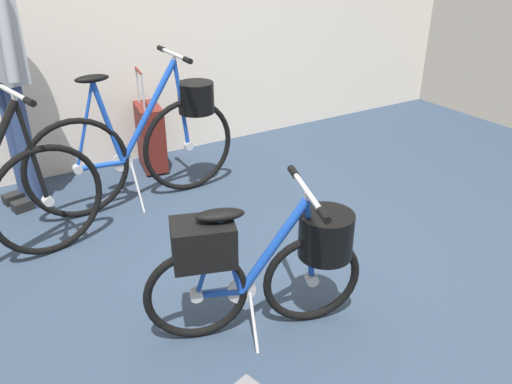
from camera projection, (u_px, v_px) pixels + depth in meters
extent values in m
plane|color=#2D3D51|center=(305.00, 296.00, 2.79)|extent=(6.78, 6.78, 0.00)
torus|color=black|center=(312.00, 279.00, 2.51)|extent=(0.48, 0.20, 0.49)
cylinder|color=#B7B7BC|center=(312.00, 279.00, 2.51)|extent=(0.07, 0.07, 0.06)
torus|color=black|center=(196.00, 295.00, 2.40)|extent=(0.48, 0.20, 0.49)
cylinder|color=#B7B7BC|center=(196.00, 295.00, 2.40)|extent=(0.07, 0.07, 0.06)
cylinder|color=#1947B2|center=(219.00, 293.00, 2.43)|extent=(0.22, 0.10, 0.05)
cylinder|color=#1947B2|center=(273.00, 247.00, 2.38)|extent=(0.34, 0.15, 0.48)
cylinder|color=#1947B2|center=(231.00, 256.00, 2.35)|extent=(0.13, 0.07, 0.41)
cylinder|color=#1947B2|center=(219.00, 293.00, 2.43)|extent=(0.21, 0.09, 0.04)
cylinder|color=#1947B2|center=(309.00, 241.00, 2.41)|extent=(0.08, 0.05, 0.45)
cylinder|color=#1947B2|center=(208.00, 258.00, 2.33)|extent=(0.14, 0.07, 0.40)
ellipsoid|color=black|center=(220.00, 215.00, 2.24)|extent=(0.24, 0.16, 0.05)
cylinder|color=#B7B7BC|center=(307.00, 196.00, 2.30)|extent=(0.03, 0.03, 0.04)
cylinder|color=#B7B7BC|center=(307.00, 192.00, 2.29)|extent=(0.17, 0.42, 0.03)
cylinder|color=black|center=(324.00, 215.00, 2.10)|extent=(0.06, 0.10, 0.04)
cylinder|color=black|center=(293.00, 172.00, 2.48)|extent=(0.06, 0.10, 0.04)
cylinder|color=#B7B7BC|center=(242.00, 291.00, 2.45)|extent=(0.14, 0.06, 0.14)
cylinder|color=#B7B7BC|center=(254.00, 322.00, 2.44)|extent=(0.08, 0.19, 0.23)
cylinder|color=black|center=(326.00, 235.00, 2.42)|extent=(0.33, 0.33, 0.22)
cube|color=black|center=(203.00, 242.00, 2.29)|extent=(0.33, 0.28, 0.20)
torus|color=black|center=(189.00, 146.00, 3.81)|extent=(0.71, 0.04, 0.71)
cylinder|color=#B7B7BC|center=(189.00, 146.00, 3.81)|extent=(0.06, 0.05, 0.06)
torus|color=black|center=(78.00, 169.00, 3.43)|extent=(0.71, 0.04, 0.71)
cylinder|color=#B7B7BC|center=(78.00, 169.00, 3.43)|extent=(0.06, 0.05, 0.06)
cylinder|color=#1947B2|center=(101.00, 165.00, 3.51)|extent=(0.31, 0.04, 0.05)
cylinder|color=#1947B2|center=(148.00, 112.00, 3.54)|extent=(0.47, 0.04, 0.68)
cylinder|color=#1947B2|center=(108.00, 124.00, 3.42)|extent=(0.17, 0.04, 0.59)
cylinder|color=#1947B2|center=(101.00, 165.00, 3.51)|extent=(0.31, 0.03, 0.04)
cylinder|color=#1947B2|center=(182.00, 105.00, 3.66)|extent=(0.09, 0.03, 0.64)
cylinder|color=#1947B2|center=(85.00, 126.00, 3.35)|extent=(0.20, 0.02, 0.57)
ellipsoid|color=black|center=(92.00, 79.00, 3.25)|extent=(0.22, 0.09, 0.05)
cylinder|color=#B7B7BC|center=(174.00, 57.00, 3.49)|extent=(0.03, 0.03, 0.04)
cylinder|color=#B7B7BC|center=(174.00, 54.00, 3.48)|extent=(0.03, 0.44, 0.03)
cylinder|color=black|center=(188.00, 60.00, 3.31)|extent=(0.04, 0.09, 0.04)
cylinder|color=black|center=(161.00, 49.00, 3.65)|extent=(0.04, 0.09, 0.04)
cylinder|color=#B7B7BC|center=(123.00, 162.00, 3.58)|extent=(0.14, 0.02, 0.14)
cylinder|color=#B7B7BC|center=(138.00, 188.00, 3.62)|extent=(0.02, 0.19, 0.33)
cylinder|color=black|center=(196.00, 98.00, 3.69)|extent=(0.26, 0.26, 0.22)
torus|color=black|center=(48.00, 201.00, 3.04)|extent=(0.69, 0.18, 0.69)
cylinder|color=#B7B7BC|center=(48.00, 201.00, 3.04)|extent=(0.07, 0.06, 0.06)
cylinder|color=black|center=(32.00, 153.00, 2.88)|extent=(0.10, 0.05, 0.63)
cylinder|color=#B7B7BC|center=(14.00, 97.00, 2.71)|extent=(0.03, 0.03, 0.04)
cylinder|color=#B7B7BC|center=(13.00, 93.00, 2.70)|extent=(0.11, 0.44, 0.03)
cylinder|color=black|center=(30.00, 102.00, 2.56)|extent=(0.05, 0.10, 0.04)
cylinder|color=navy|center=(16.00, 142.00, 3.63)|extent=(0.11, 0.11, 0.88)
cube|color=black|center=(21.00, 196.00, 3.78)|extent=(0.25, 0.14, 0.07)
cylinder|color=navy|center=(25.00, 148.00, 3.53)|extent=(0.11, 0.11, 0.88)
cube|color=black|center=(30.00, 203.00, 3.68)|extent=(0.25, 0.14, 0.07)
cylinder|color=#999EA8|center=(6.00, 33.00, 3.09)|extent=(0.12, 0.13, 0.58)
cube|color=maroon|center=(151.00, 137.00, 4.19)|extent=(0.24, 0.38, 0.52)
cylinder|color=#B7B7BC|center=(143.00, 93.00, 3.90)|extent=(0.02, 0.02, 0.28)
cylinder|color=#B7B7BC|center=(138.00, 85.00, 4.09)|extent=(0.02, 0.02, 0.28)
cylinder|color=maroon|center=(138.00, 71.00, 3.93)|extent=(0.06, 0.23, 0.02)
cylinder|color=black|center=(163.00, 171.00, 4.22)|extent=(0.04, 0.03, 0.04)
cylinder|color=black|center=(157.00, 159.00, 4.43)|extent=(0.04, 0.03, 0.04)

